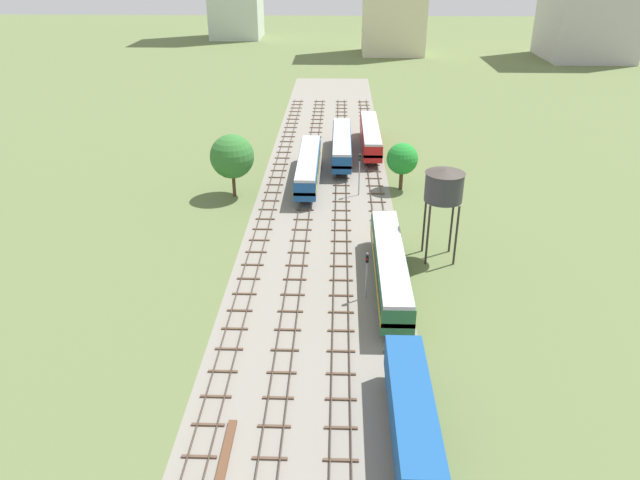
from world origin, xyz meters
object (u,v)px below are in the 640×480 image
object	(u,v)px
freight_boxcar_centre_nearest	(412,413)
diesel_railcar_left_mid	(308,166)
water_tower	(444,186)
diesel_railcar_centre_left_midfar	(342,144)
diesel_railcar_centre_far	(370,135)
signal_post_near	(367,270)
diesel_railcar_centre_near	(390,265)
signal_post_nearest	(359,170)

from	to	relation	value
freight_boxcar_centre_nearest	diesel_railcar_left_mid	size ratio (longest dim) A/B	0.68
diesel_railcar_left_mid	water_tower	size ratio (longest dim) A/B	1.98
diesel_railcar_centre_left_midfar	diesel_railcar_centre_far	world-z (taller)	same
diesel_railcar_left_mid	signal_post_near	distance (m)	32.26
diesel_railcar_centre_left_midfar	diesel_railcar_centre_near	bearing A→B (deg)	-83.18
diesel_railcar_left_mid	signal_post_near	size ratio (longest dim) A/B	4.15
diesel_railcar_centre_near	water_tower	xyz separation A→B (m)	(5.81, 6.67, 5.86)
diesel_railcar_centre_near	signal_post_nearest	size ratio (longest dim) A/B	3.48
water_tower	signal_post_near	distance (m)	13.12
water_tower	signal_post_nearest	world-z (taller)	water_tower
freight_boxcar_centre_nearest	diesel_railcar_centre_left_midfar	distance (m)	60.78
freight_boxcar_centre_nearest	diesel_railcar_centre_near	bearing A→B (deg)	90.02
diesel_railcar_centre_left_midfar	signal_post_nearest	distance (m)	15.30
freight_boxcar_centre_nearest	signal_post_near	xyz separation A→B (m)	(-2.39, 18.62, 0.71)
diesel_railcar_centre_far	water_tower	size ratio (longest dim) A/B	1.98
water_tower	signal_post_near	xyz separation A→B (m)	(-8.20, -8.77, -5.30)
freight_boxcar_centre_nearest	diesel_railcar_centre_near	distance (m)	20.72
signal_post_near	water_tower	bearing A→B (deg)	46.93
freight_boxcar_centre_nearest	signal_post_near	world-z (taller)	signal_post_near
diesel_railcar_left_mid	diesel_railcar_centre_far	world-z (taller)	same
freight_boxcar_centre_nearest	water_tower	distance (m)	28.64
diesel_railcar_centre_left_midfar	diesel_railcar_centre_far	distance (m)	6.95
diesel_railcar_centre_left_midfar	diesel_railcar_centre_far	size ratio (longest dim) A/B	1.00
signal_post_nearest	signal_post_near	xyz separation A→B (m)	(0.00, -26.90, -0.55)
signal_post_nearest	diesel_railcar_centre_near	bearing A→B (deg)	-84.51
diesel_railcar_centre_near	freight_boxcar_centre_nearest	bearing A→B (deg)	-89.98
freight_boxcar_centre_nearest	signal_post_near	distance (m)	18.79
freight_boxcar_centre_nearest	diesel_railcar_centre_near	xyz separation A→B (m)	(-0.01, 20.72, 0.15)
diesel_railcar_centre_near	signal_post_nearest	world-z (taller)	signal_post_nearest
diesel_railcar_centre_near	signal_post_nearest	distance (m)	24.94
diesel_railcar_left_mid	diesel_railcar_centre_far	xyz separation A→B (m)	(9.54, 15.58, 0.00)
diesel_railcar_centre_far	signal_post_near	world-z (taller)	signal_post_near
diesel_railcar_centre_far	signal_post_near	distance (m)	47.09
freight_boxcar_centre_nearest	water_tower	size ratio (longest dim) A/B	1.35
diesel_railcar_centre_left_midfar	diesel_railcar_centre_far	xyz separation A→B (m)	(4.77, 5.06, 0.00)
freight_boxcar_centre_nearest	diesel_railcar_centre_left_midfar	bearing A→B (deg)	94.51
diesel_railcar_centre_near	diesel_railcar_centre_left_midfar	world-z (taller)	same
diesel_railcar_centre_left_midfar	diesel_railcar_left_mid	bearing A→B (deg)	-114.38
diesel_railcar_centre_near	diesel_railcar_left_mid	xyz separation A→B (m)	(-9.54, 29.35, 0.00)
diesel_railcar_left_mid	diesel_railcar_centre_left_midfar	distance (m)	11.56
diesel_railcar_centre_far	signal_post_nearest	world-z (taller)	signal_post_nearest
diesel_railcar_centre_left_midfar	signal_post_near	bearing A→B (deg)	-86.75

